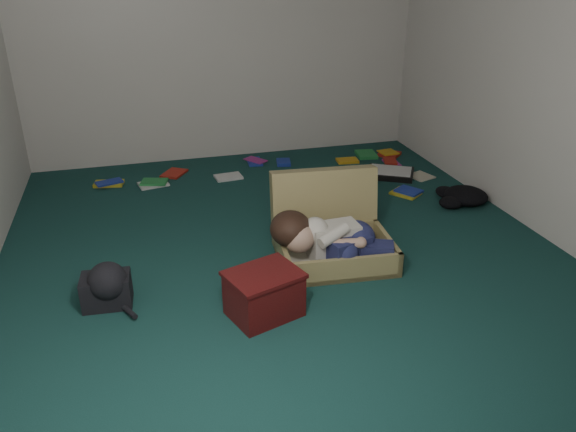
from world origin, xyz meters
name	(u,v)px	position (x,y,z in m)	size (l,w,h in m)	color
floor	(283,251)	(0.00, 0.00, 0.00)	(4.50, 4.50, 0.00)	#143A37
wall_back	(223,30)	(0.00, 2.25, 1.30)	(4.50, 4.50, 0.00)	silver
wall_front	(483,214)	(0.00, -2.25, 1.30)	(4.50, 4.50, 0.00)	silver
wall_right	(548,58)	(2.00, 0.00, 1.30)	(4.50, 4.50, 0.00)	silver
suitcase	(330,231)	(0.33, -0.11, 0.17)	(0.85, 0.83, 0.58)	tan
person	(330,238)	(0.26, -0.31, 0.22)	(0.84, 0.46, 0.36)	silver
maroon_bin	(264,294)	(-0.31, -0.75, 0.15)	(0.50, 0.45, 0.29)	#470E0F
backpack	(106,289)	(-1.23, -0.38, 0.11)	(0.37, 0.29, 0.22)	black
clothing_pile	(456,194)	(1.70, 0.47, 0.07)	(0.44, 0.36, 0.14)	black
paper_tray	(390,173)	(1.42, 1.21, 0.03)	(0.55, 0.51, 0.06)	black
book_scatter	(296,170)	(0.57, 1.60, 0.01)	(3.16, 1.47, 0.02)	gold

